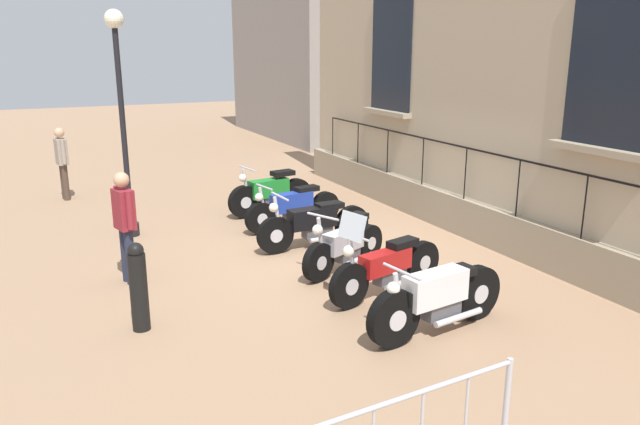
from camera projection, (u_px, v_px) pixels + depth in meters
name	position (u px, v px, depth m)	size (l,w,h in m)	color
ground_plane	(343.00, 255.00, 10.40)	(60.00, 60.00, 0.00)	#9E7A5B
building_facade	(490.00, 68.00, 10.81)	(0.82, 12.79, 6.34)	tan
motorcycle_green	(271.00, 194.00, 12.87)	(1.94, 0.68, 1.04)	black
motorcycle_blue	(293.00, 208.00, 11.86)	(2.11, 0.63, 0.92)	black
motorcycle_black	(314.00, 224.00, 10.69)	(2.18, 0.63, 1.02)	black
motorcycle_silver	(344.00, 246.00, 9.57)	(1.77, 0.92, 1.01)	black
motorcycle_red	(386.00, 267.00, 8.61)	(2.08, 0.74, 1.33)	black
motorcycle_white	(437.00, 298.00, 7.48)	(2.12, 0.64, 0.94)	black
lamppost	(122.00, 111.00, 10.86)	(0.33, 0.33, 4.06)	black
bollard	(138.00, 287.00, 7.51)	(0.22, 0.22, 1.14)	black
pedestrian_standing	(62.00, 159.00, 13.92)	(0.27, 0.52, 1.67)	#47382D
pedestrian_walking	(125.00, 221.00, 8.95)	(0.30, 0.52, 1.69)	#23283D
distant_building	(332.00, 49.00, 24.07)	(5.60, 7.90, 6.64)	gray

